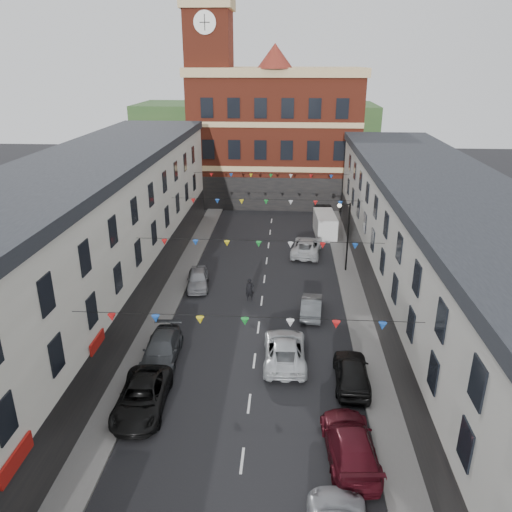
% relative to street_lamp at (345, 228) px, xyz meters
% --- Properties ---
extents(ground, '(160.00, 160.00, 0.00)m').
position_rel_street_lamp_xyz_m(ground, '(-6.55, -14.00, -3.90)').
color(ground, black).
rests_on(ground, ground).
extents(pavement_left, '(1.80, 64.00, 0.15)m').
position_rel_street_lamp_xyz_m(pavement_left, '(-13.45, -12.00, -3.83)').
color(pavement_left, '#605E5B').
rests_on(pavement_left, ground).
extents(pavement_right, '(1.80, 64.00, 0.15)m').
position_rel_street_lamp_xyz_m(pavement_right, '(0.35, -12.00, -3.83)').
color(pavement_right, '#605E5B').
rests_on(pavement_right, ground).
extents(terrace_left, '(8.40, 56.00, 10.70)m').
position_rel_street_lamp_xyz_m(terrace_left, '(-18.33, -13.00, 1.44)').
color(terrace_left, beige).
rests_on(terrace_left, ground).
extents(terrace_right, '(8.40, 56.00, 9.70)m').
position_rel_street_lamp_xyz_m(terrace_right, '(5.23, -13.00, 0.95)').
color(terrace_right, '#B3B1A8').
rests_on(terrace_right, ground).
extents(civic_building, '(20.60, 13.30, 18.50)m').
position_rel_street_lamp_xyz_m(civic_building, '(-6.55, 23.95, 4.23)').
color(civic_building, maroon).
rests_on(civic_building, ground).
extents(clock_tower, '(5.60, 5.60, 30.00)m').
position_rel_street_lamp_xyz_m(clock_tower, '(-14.05, 21.00, 11.03)').
color(clock_tower, maroon).
rests_on(clock_tower, ground).
extents(distant_hill, '(40.00, 14.00, 10.00)m').
position_rel_street_lamp_xyz_m(distant_hill, '(-10.55, 48.00, 1.10)').
color(distant_hill, '#2A4E24').
rests_on(distant_hill, ground).
extents(street_lamp, '(1.10, 0.36, 6.00)m').
position_rel_street_lamp_xyz_m(street_lamp, '(0.00, 0.00, 0.00)').
color(street_lamp, black).
rests_on(street_lamp, ground).
extents(car_left_c, '(2.67, 5.34, 1.45)m').
position_rel_street_lamp_xyz_m(car_left_c, '(-11.97, -18.77, -3.18)').
color(car_left_c, black).
rests_on(car_left_c, ground).
extents(car_left_d, '(2.23, 5.04, 1.44)m').
position_rel_street_lamp_xyz_m(car_left_d, '(-12.05, -14.25, -3.19)').
color(car_left_d, '#383B3F').
rests_on(car_left_d, ground).
extents(car_left_e, '(2.18, 4.28, 1.40)m').
position_rel_street_lamp_xyz_m(car_left_e, '(-11.72, -3.83, -3.21)').
color(car_left_e, gray).
rests_on(car_left_e, ground).
extents(car_right_c, '(2.56, 5.46, 1.54)m').
position_rel_street_lamp_xyz_m(car_right_c, '(-1.75, -21.49, -3.13)').
color(car_right_c, '#4C0F19').
rests_on(car_right_c, ground).
extents(car_right_d, '(1.99, 4.69, 1.58)m').
position_rel_street_lamp_xyz_m(car_right_d, '(-1.05, -15.95, -3.11)').
color(car_right_d, black).
rests_on(car_right_d, ground).
extents(car_right_e, '(1.71, 4.10, 1.32)m').
position_rel_street_lamp_xyz_m(car_right_e, '(-2.95, -7.88, -3.25)').
color(car_right_e, '#4C5053').
rests_on(car_right_e, ground).
extents(car_right_f, '(3.22, 5.73, 1.51)m').
position_rel_street_lamp_xyz_m(car_right_f, '(-2.95, 3.94, -3.15)').
color(car_right_f, silver).
rests_on(car_right_f, ground).
extents(moving_car, '(2.59, 5.39, 1.48)m').
position_rel_street_lamp_xyz_m(moving_car, '(-4.75, -13.87, -3.16)').
color(moving_car, silver).
rests_on(moving_car, ground).
extents(white_van, '(2.21, 5.13, 2.22)m').
position_rel_street_lamp_xyz_m(white_van, '(-0.95, 9.56, -2.79)').
color(white_van, silver).
rests_on(white_van, ground).
extents(pedestrian, '(0.72, 0.56, 1.74)m').
position_rel_street_lamp_xyz_m(pedestrian, '(-7.45, -5.96, -3.03)').
color(pedestrian, black).
rests_on(pedestrian, ground).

